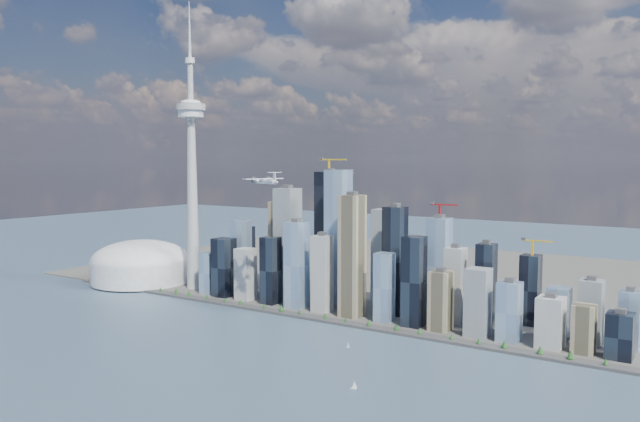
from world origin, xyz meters
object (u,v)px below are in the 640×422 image
Objects in this scene: sailboat_west at (354,386)px; sailboat_east at (348,345)px; dome_stadium at (141,264)px; airplane at (265,181)px; needle_tower at (192,169)px.

sailboat_east is at bearing 107.59° from sailboat_west.
sailboat_east is (-83.27, 128.19, -0.51)m from sailboat_west.
dome_stadium reaches higher than sailboat_west.
needle_tower is at bearing 177.54° from airplane.
airplane is at bearing -24.21° from needle_tower.
sailboat_west is at bearing -49.13° from sailboat_east.
dome_stadium is 467.84m from airplane.
dome_stadium is at bearing -173.57° from airplane.
sailboat_west reaches higher than sailboat_east.
needle_tower is 2.75× the size of dome_stadium.
dome_stadium is 22.22× the size of sailboat_east.
airplane is 280.37m from sailboat_east.
needle_tower is 302.03m from airplane.
needle_tower is 51.95× the size of sailboat_west.
dome_stadium is at bearing 173.48° from sailboat_east.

